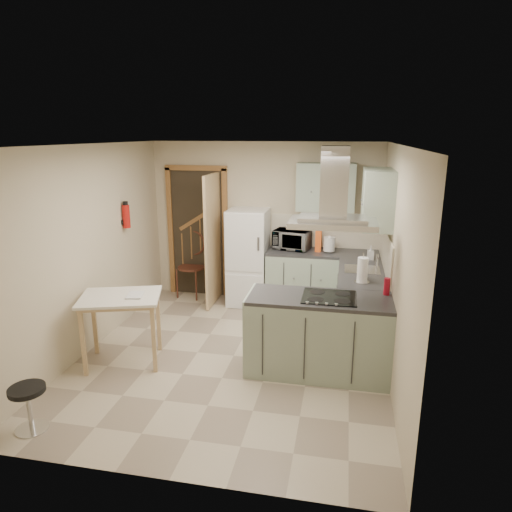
% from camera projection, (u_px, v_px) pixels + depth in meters
% --- Properties ---
extents(floor, '(4.20, 4.20, 0.00)m').
position_uv_depth(floor, '(234.00, 356.00, 5.55)').
color(floor, '#B5A78D').
rests_on(floor, ground).
extents(ceiling, '(4.20, 4.20, 0.00)m').
position_uv_depth(ceiling, '(231.00, 145.00, 4.90)').
color(ceiling, silver).
rests_on(ceiling, back_wall).
extents(back_wall, '(3.60, 0.00, 3.60)m').
position_uv_depth(back_wall, '(264.00, 223.00, 7.21)').
color(back_wall, '#BFB194').
rests_on(back_wall, floor).
extents(left_wall, '(0.00, 4.20, 4.20)m').
position_uv_depth(left_wall, '(89.00, 249.00, 5.56)').
color(left_wall, '#BFB194').
rests_on(left_wall, floor).
extents(right_wall, '(0.00, 4.20, 4.20)m').
position_uv_depth(right_wall, '(395.00, 265.00, 4.89)').
color(right_wall, '#BFB194').
rests_on(right_wall, floor).
extents(doorway, '(1.10, 0.12, 2.10)m').
position_uv_depth(doorway, '(198.00, 232.00, 7.44)').
color(doorway, brown).
rests_on(doorway, floor).
extents(fridge, '(0.60, 0.60, 1.50)m').
position_uv_depth(fridge, '(248.00, 257.00, 7.10)').
color(fridge, white).
rests_on(fridge, floor).
extents(counter_back, '(1.08, 0.60, 0.90)m').
position_uv_depth(counter_back, '(303.00, 279.00, 7.01)').
color(counter_back, '#9EB2A0').
rests_on(counter_back, floor).
extents(counter_right, '(0.60, 1.95, 0.90)m').
position_uv_depth(counter_right, '(360.00, 298.00, 6.22)').
color(counter_right, '#9EB2A0').
rests_on(counter_right, floor).
extents(splashback, '(1.68, 0.02, 0.50)m').
position_uv_depth(splashback, '(325.00, 231.00, 7.05)').
color(splashback, beige).
rests_on(splashback, counter_back).
extents(wall_cabinet_back, '(0.85, 0.35, 0.70)m').
position_uv_depth(wall_cabinet_back, '(326.00, 187.00, 6.71)').
color(wall_cabinet_back, '#9EB2A0').
rests_on(wall_cabinet_back, back_wall).
extents(wall_cabinet_right, '(0.35, 0.90, 0.70)m').
position_uv_depth(wall_cabinet_right, '(377.00, 198.00, 5.57)').
color(wall_cabinet_right, '#9EB2A0').
rests_on(wall_cabinet_right, right_wall).
extents(peninsula, '(1.55, 0.65, 0.90)m').
position_uv_depth(peninsula, '(319.00, 335.00, 5.07)').
color(peninsula, '#9EB2A0').
rests_on(peninsula, floor).
extents(hob, '(0.58, 0.50, 0.01)m').
position_uv_depth(hob, '(329.00, 297.00, 4.93)').
color(hob, black).
rests_on(hob, peninsula).
extents(extractor_hood, '(0.90, 0.55, 0.10)m').
position_uv_depth(extractor_hood, '(333.00, 223.00, 4.72)').
color(extractor_hood, silver).
rests_on(extractor_hood, ceiling).
extents(sink, '(0.45, 0.40, 0.01)m').
position_uv_depth(sink, '(362.00, 269.00, 5.93)').
color(sink, silver).
rests_on(sink, counter_right).
extents(fire_extinguisher, '(0.10, 0.10, 0.32)m').
position_uv_depth(fire_extinguisher, '(126.00, 216.00, 6.34)').
color(fire_extinguisher, '#B2140F').
rests_on(fire_extinguisher, left_wall).
extents(drop_leaf_table, '(1.04, 0.90, 0.83)m').
position_uv_depth(drop_leaf_table, '(123.00, 330.00, 5.30)').
color(drop_leaf_table, '#D9B286').
rests_on(drop_leaf_table, floor).
extents(bentwood_chair, '(0.50, 0.50, 0.98)m').
position_uv_depth(bentwood_chair, '(191.00, 268.00, 7.47)').
color(bentwood_chair, '#4F2F1A').
rests_on(bentwood_chair, floor).
extents(stool, '(0.39, 0.39, 0.43)m').
position_uv_depth(stool, '(29.00, 408.00, 4.12)').
color(stool, black).
rests_on(stool, floor).
extents(microwave, '(0.60, 0.46, 0.29)m').
position_uv_depth(microwave, '(292.00, 240.00, 6.96)').
color(microwave, black).
rests_on(microwave, counter_back).
extents(kettle, '(0.22, 0.22, 0.25)m').
position_uv_depth(kettle, '(329.00, 244.00, 6.78)').
color(kettle, silver).
rests_on(kettle, counter_back).
extents(cereal_box, '(0.09, 0.22, 0.33)m').
position_uv_depth(cereal_box, '(318.00, 240.00, 6.86)').
color(cereal_box, '#EB581B').
rests_on(cereal_box, counter_back).
extents(soap_bottle, '(0.09, 0.09, 0.20)m').
position_uv_depth(soap_bottle, '(371.00, 253.00, 6.39)').
color(soap_bottle, '#AAACB6').
rests_on(soap_bottle, counter_right).
extents(paper_towel, '(0.14, 0.14, 0.31)m').
position_uv_depth(paper_towel, '(363.00, 270.00, 5.39)').
color(paper_towel, white).
rests_on(paper_towel, counter_right).
extents(cup, '(0.13, 0.13, 0.08)m').
position_uv_depth(cup, '(363.00, 275.00, 5.56)').
color(cup, silver).
rests_on(cup, counter_right).
extents(red_bottle, '(0.09, 0.09, 0.19)m').
position_uv_depth(red_bottle, '(387.00, 286.00, 5.00)').
color(red_bottle, '#A30E21').
rests_on(red_bottle, peninsula).
extents(book, '(0.23, 0.28, 0.11)m').
position_uv_depth(book, '(127.00, 292.00, 5.17)').
color(book, '#AA5038').
rests_on(book, drop_leaf_table).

